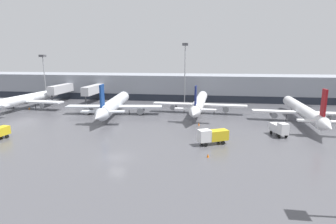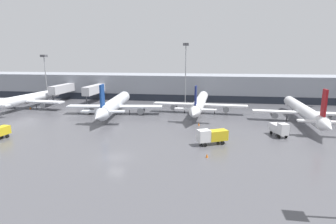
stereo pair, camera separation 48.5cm
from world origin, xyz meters
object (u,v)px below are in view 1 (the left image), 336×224
Objects in this scene: service_truck_2 at (279,128)px; parked_jet_3 at (114,105)px; parked_jet_2 at (303,110)px; apron_light_mast_0 at (185,57)px; traffic_cone_2 at (29,108)px; traffic_cone_0 at (208,155)px; parked_jet_0 at (25,100)px; traffic_cone_3 at (199,124)px; parked_jet_1 at (199,103)px; service_truck_1 at (213,135)px; apron_light_mast_3 at (43,64)px.

parked_jet_3 is at bearing -129.12° from service_truck_2.
apron_light_mast_0 reaches higher than parked_jet_2.
service_truck_2 is at bearing -14.99° from traffic_cone_2.
parked_jet_3 is 1.79× the size of apron_light_mast_0.
apron_light_mast_0 is (-7.56, 47.80, 15.22)m from traffic_cone_0.
apron_light_mast_0 is at bearing 59.33° from parked_jet_2.
parked_jet_0 is 54.16m from traffic_cone_3.
parked_jet_2 is at bearing -34.03° from apron_light_mast_0.
traffic_cone_2 is at bearing -123.28° from service_truck_2.
apron_light_mast_0 is at bearing -49.79° from parked_jet_3.
apron_light_mast_0 is at bearing 98.99° from traffic_cone_0.
parked_jet_1 is 13.84m from traffic_cone_3.
parked_jet_1 is 27.02m from service_truck_1.
traffic_cone_0 is at bearing -39.22° from apron_light_mast_3.
service_truck_1 is 44.39m from apron_light_mast_0.
apron_light_mast_3 is at bearing 53.48° from parked_jet_3.
service_truck_2 is 7.39× the size of traffic_cone_0.
traffic_cone_0 is at bearing -145.18° from parked_jet_3.
parked_jet_3 is (-23.15, -4.69, -0.23)m from parked_jet_1.
traffic_cone_3 is (-2.81, 13.22, -1.35)m from service_truck_1.
service_truck_1 is 0.29× the size of apron_light_mast_0.
apron_light_mast_0 is (-5.28, 14.51, 12.61)m from parked_jet_1.
service_truck_1 is at bearing -136.92° from parked_jet_3.
parked_jet_0 is at bearing 166.99° from traffic_cone_3.
service_truck_2 is at bearing -20.92° from traffic_cone_3.
traffic_cone_2 is (-51.12, -1.66, -2.60)m from parked_jet_1.
parked_jet_3 is at bearing 159.23° from traffic_cone_3.
service_truck_1 is at bearing 82.62° from traffic_cone_0.
traffic_cone_2 is (-27.97, 3.03, -2.37)m from parked_jet_3.
apron_light_mast_0 is 49.86m from apron_light_mast_3.
traffic_cone_0 is at bearing -172.82° from parked_jet_1.
parked_jet_1 is 25.69m from service_truck_2.
parked_jet_3 is at bearing -67.13° from service_truck_1.
traffic_cone_3 is 0.04× the size of apron_light_mast_3.
traffic_cone_2 is 0.04× the size of apron_light_mast_3.
apron_light_mast_3 reaches higher than traffic_cone_3.
traffic_cone_3 is (-1.97, 19.71, -0.02)m from traffic_cone_0.
parked_jet_2 is at bearing -89.41° from parked_jet_0.
parked_jet_2 is at bearing -3.35° from traffic_cone_2.
parked_jet_2 is at bearing 49.74° from traffic_cone_0.
service_truck_2 is at bearing 150.18° from parked_jet_2.
traffic_cone_3 is at bearing -175.42° from parked_jet_1.
parked_jet_0 is 0.96× the size of parked_jet_2.
apron_light_mast_3 reaches higher than service_truck_2.
parked_jet_3 reaches higher than traffic_cone_2.
apron_light_mast_0 is at bearing -105.55° from service_truck_1.
traffic_cone_3 is at bearing -26.08° from apron_light_mast_3.
parked_jet_2 is (25.29, -6.13, -0.21)m from parked_jet_1.
service_truck_2 is (39.54, -15.05, -1.13)m from parked_jet_3.
traffic_cone_2 is at bearing 90.01° from parked_jet_2.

